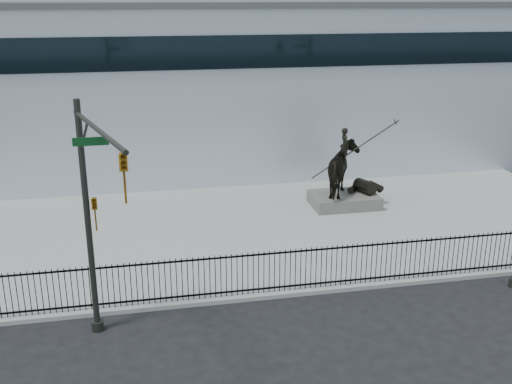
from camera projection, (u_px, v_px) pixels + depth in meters
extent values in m
plane|color=black|center=(322.00, 310.00, 19.22)|extent=(120.00, 120.00, 0.00)
cube|color=#979794|center=(273.00, 229.00, 25.71)|extent=(30.00, 12.00, 0.15)
cube|color=silver|center=(225.00, 84.00, 36.42)|extent=(44.00, 14.00, 9.00)
cube|color=black|center=(311.00, 284.00, 20.29)|extent=(22.00, 0.05, 0.05)
cube|color=black|center=(312.00, 250.00, 19.89)|extent=(22.00, 0.05, 0.05)
cube|color=black|center=(312.00, 268.00, 20.10)|extent=(22.00, 0.03, 1.50)
cube|color=#595551|center=(344.00, 200.00, 28.18)|extent=(3.09, 2.15, 0.58)
imported|color=black|center=(346.00, 169.00, 27.71)|extent=(2.11, 2.45, 2.45)
imported|color=black|center=(345.00, 146.00, 27.34)|extent=(0.40, 0.61, 1.66)
cylinder|color=black|center=(353.00, 151.00, 27.50)|extent=(3.94, 0.10, 2.49)
cylinder|color=#272A24|center=(98.00, 326.00, 18.02)|extent=(0.36, 0.36, 0.30)
cylinder|color=#272A24|center=(88.00, 222.00, 16.97)|extent=(0.18, 0.18, 7.00)
cylinder|color=#272A24|center=(97.00, 129.00, 14.14)|extent=(1.47, 4.84, 0.12)
imported|color=#B97514|center=(124.00, 179.00, 12.47)|extent=(0.18, 0.22, 1.10)
imported|color=#B97514|center=(95.00, 215.00, 16.95)|extent=(0.16, 0.20, 1.00)
cube|color=#0C3F19|center=(91.00, 141.00, 15.11)|extent=(0.90, 0.03, 0.22)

